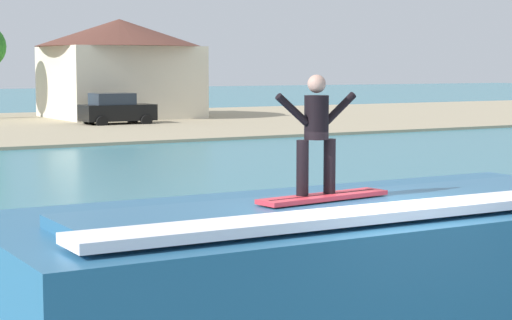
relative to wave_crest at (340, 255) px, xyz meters
name	(u,v)px	position (x,y,z in m)	size (l,w,h in m)	color
wave_crest	(340,255)	(0.00, 0.00, 0.00)	(9.54, 4.07, 1.61)	#2B638A
surfboard	(324,197)	(-0.49, -0.30, 0.88)	(2.00, 0.65, 0.06)	#D8333F
surfer	(316,128)	(-0.56, -0.24, 1.78)	(1.24, 0.32, 1.57)	black
car_far_shore	(116,109)	(11.80, 38.41, 0.19)	(4.04, 2.25, 1.86)	black
house_gabled_white	(120,64)	(14.52, 44.63, 2.73)	(10.51, 10.51, 6.30)	beige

